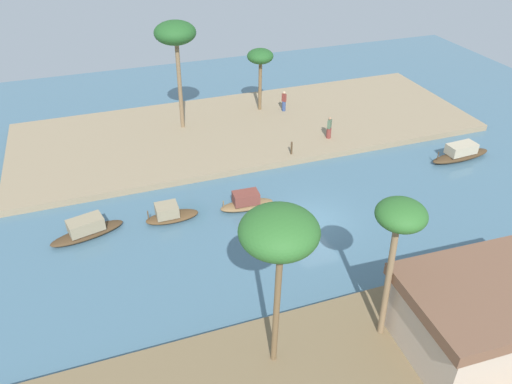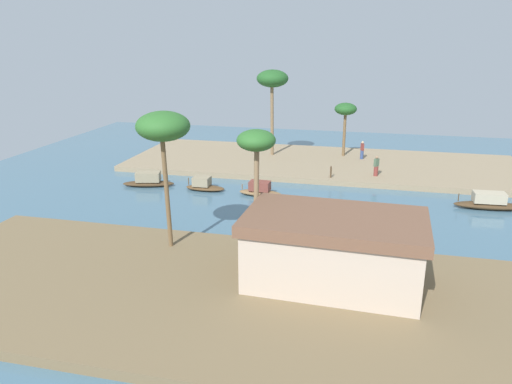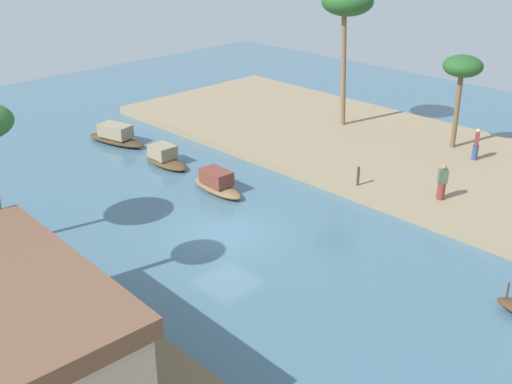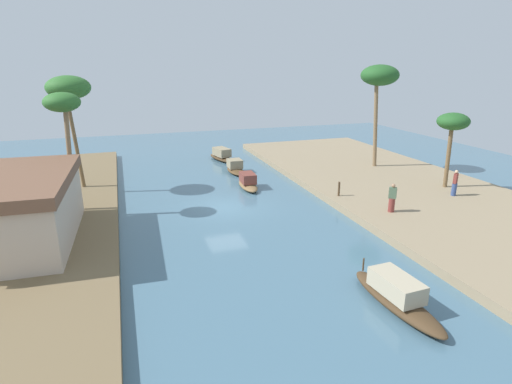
{
  "view_description": "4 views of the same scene",
  "coord_description": "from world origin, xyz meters",
  "px_view_note": "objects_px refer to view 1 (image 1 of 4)",
  "views": [
    {
      "loc": [
        11.46,
        21.56,
        17.91
      ],
      "look_at": [
        2.87,
        -2.99,
        0.84
      ],
      "focal_mm": 34.65,
      "sensor_mm": 36.0,
      "label": 1
    },
    {
      "loc": [
        -4.47,
        33.02,
        11.97
      ],
      "look_at": [
        3.78,
        -1.92,
        0.52
      ],
      "focal_mm": 34.51,
      "sensor_mm": 36.0,
      "label": 2
    },
    {
      "loc": [
        -17.79,
        15.76,
        12.76
      ],
      "look_at": [
        0.56,
        -2.36,
        1.08
      ],
      "focal_mm": 43.38,
      "sensor_mm": 36.0,
      "label": 3
    },
    {
      "loc": [
        -24.52,
        6.0,
        8.95
      ],
      "look_at": [
        1.15,
        -2.48,
        0.46
      ],
      "focal_mm": 28.81,
      "sensor_mm": 36.0,
      "label": 4
    }
  ],
  "objects_px": {
    "mooring_post": "(292,148)",
    "palm_tree_left_near": "(260,58)",
    "sampan_with_tall_canopy": "(246,202)",
    "sampan_with_red_awning": "(87,230)",
    "sampan_midstream": "(461,153)",
    "palm_tree_right_tall": "(279,234)",
    "riverside_building": "(500,312)",
    "person_by_mooring": "(329,129)",
    "person_on_near_bank": "(284,102)",
    "sampan_upstream_small": "(170,214)",
    "palm_tree_left_far": "(175,35)",
    "palm_tree_right_short": "(400,221)"
  },
  "relations": [
    {
      "from": "palm_tree_right_tall",
      "to": "riverside_building",
      "type": "height_order",
      "value": "palm_tree_right_tall"
    },
    {
      "from": "palm_tree_right_short",
      "to": "sampan_with_red_awning",
      "type": "bearing_deg",
      "value": -44.92
    },
    {
      "from": "palm_tree_right_tall",
      "to": "palm_tree_left_near",
      "type": "bearing_deg",
      "value": -108.28
    },
    {
      "from": "palm_tree_left_far",
      "to": "person_on_near_bank",
      "type": "bearing_deg",
      "value": -177.0
    },
    {
      "from": "mooring_post",
      "to": "palm_tree_left_near",
      "type": "bearing_deg",
      "value": -93.59
    },
    {
      "from": "sampan_midstream",
      "to": "palm_tree_right_short",
      "type": "distance_m",
      "value": 19.91
    },
    {
      "from": "sampan_with_red_awning",
      "to": "sampan_midstream",
      "type": "distance_m",
      "value": 26.38
    },
    {
      "from": "sampan_upstream_small",
      "to": "palm_tree_left_near",
      "type": "relative_size",
      "value": 0.61
    },
    {
      "from": "palm_tree_left_far",
      "to": "palm_tree_right_tall",
      "type": "relative_size",
      "value": 1.09
    },
    {
      "from": "person_on_near_bank",
      "to": "palm_tree_right_tall",
      "type": "distance_m",
      "value": 26.59
    },
    {
      "from": "sampan_with_tall_canopy",
      "to": "palm_tree_left_far",
      "type": "bearing_deg",
      "value": -80.13
    },
    {
      "from": "mooring_post",
      "to": "sampan_upstream_small",
      "type": "bearing_deg",
      "value": 24.46
    },
    {
      "from": "sampan_with_red_awning",
      "to": "person_by_mooring",
      "type": "height_order",
      "value": "person_by_mooring"
    },
    {
      "from": "person_on_near_bank",
      "to": "palm_tree_right_tall",
      "type": "height_order",
      "value": "palm_tree_right_tall"
    },
    {
      "from": "person_on_near_bank",
      "to": "person_by_mooring",
      "type": "bearing_deg",
      "value": -17.12
    },
    {
      "from": "riverside_building",
      "to": "person_on_near_bank",
      "type": "bearing_deg",
      "value": -89.16
    },
    {
      "from": "sampan_midstream",
      "to": "palm_tree_right_short",
      "type": "relative_size",
      "value": 0.72
    },
    {
      "from": "sampan_midstream",
      "to": "palm_tree_left_near",
      "type": "bearing_deg",
      "value": -50.93
    },
    {
      "from": "mooring_post",
      "to": "palm_tree_right_tall",
      "type": "relative_size",
      "value": 0.13
    },
    {
      "from": "sampan_with_tall_canopy",
      "to": "person_on_near_bank",
      "type": "xyz_separation_m",
      "value": [
        -7.41,
        -12.15,
        0.8
      ]
    },
    {
      "from": "sampan_midstream",
      "to": "sampan_with_tall_canopy",
      "type": "xyz_separation_m",
      "value": [
        16.77,
        0.75,
        -0.04
      ]
    },
    {
      "from": "sampan_with_red_awning",
      "to": "person_on_near_bank",
      "type": "distance_m",
      "value": 20.72
    },
    {
      "from": "sampan_with_red_awning",
      "to": "palm_tree_right_short",
      "type": "distance_m",
      "value": 18.05
    },
    {
      "from": "mooring_post",
      "to": "palm_tree_right_tall",
      "type": "bearing_deg",
      "value": 65.12
    },
    {
      "from": "palm_tree_left_near",
      "to": "palm_tree_left_far",
      "type": "height_order",
      "value": "palm_tree_left_far"
    },
    {
      "from": "sampan_upstream_small",
      "to": "palm_tree_right_tall",
      "type": "bearing_deg",
      "value": 100.29
    },
    {
      "from": "mooring_post",
      "to": "person_by_mooring",
      "type": "bearing_deg",
      "value": -158.57
    },
    {
      "from": "sampan_midstream",
      "to": "person_on_near_bank",
      "type": "distance_m",
      "value": 14.77
    },
    {
      "from": "person_by_mooring",
      "to": "palm_tree_right_tall",
      "type": "height_order",
      "value": "palm_tree_right_tall"
    },
    {
      "from": "sampan_with_tall_canopy",
      "to": "mooring_post",
      "type": "height_order",
      "value": "mooring_post"
    },
    {
      "from": "sampan_upstream_small",
      "to": "palm_tree_right_tall",
      "type": "distance_m",
      "value": 14.05
    },
    {
      "from": "palm_tree_right_tall",
      "to": "palm_tree_right_short",
      "type": "bearing_deg",
      "value": -179.23
    },
    {
      "from": "sampan_midstream",
      "to": "palm_tree_right_short",
      "type": "xyz_separation_m",
      "value": [
        14.34,
        12.4,
        6.08
      ]
    },
    {
      "from": "sampan_upstream_small",
      "to": "person_on_near_bank",
      "type": "height_order",
      "value": "person_on_near_bank"
    },
    {
      "from": "sampan_with_red_awning",
      "to": "riverside_building",
      "type": "distance_m",
      "value": 21.68
    },
    {
      "from": "riverside_building",
      "to": "sampan_with_tall_canopy",
      "type": "bearing_deg",
      "value": -61.63
    },
    {
      "from": "person_by_mooring",
      "to": "riverside_building",
      "type": "bearing_deg",
      "value": -142.96
    },
    {
      "from": "person_on_near_bank",
      "to": "palm_tree_left_far",
      "type": "bearing_deg",
      "value": -117.04
    },
    {
      "from": "sampan_with_red_awning",
      "to": "sampan_with_tall_canopy",
      "type": "bearing_deg",
      "value": 164.1
    },
    {
      "from": "palm_tree_right_short",
      "to": "palm_tree_left_far",
      "type": "bearing_deg",
      "value": -80.54
    },
    {
      "from": "sampan_upstream_small",
      "to": "sampan_with_red_awning",
      "type": "bearing_deg",
      "value": 0.26
    },
    {
      "from": "palm_tree_left_near",
      "to": "mooring_post",
      "type": "bearing_deg",
      "value": 86.41
    },
    {
      "from": "sampan_with_tall_canopy",
      "to": "palm_tree_right_tall",
      "type": "relative_size",
      "value": 0.45
    },
    {
      "from": "palm_tree_left_near",
      "to": "person_by_mooring",
      "type": "bearing_deg",
      "value": 115.19
    },
    {
      "from": "sampan_with_tall_canopy",
      "to": "riverside_building",
      "type": "distance_m",
      "value": 15.45
    },
    {
      "from": "sampan_with_tall_canopy",
      "to": "riverside_building",
      "type": "xyz_separation_m",
      "value": [
        -6.75,
        13.78,
        1.76
      ]
    },
    {
      "from": "sampan_with_red_awning",
      "to": "sampan_midstream",
      "type": "bearing_deg",
      "value": 167.05
    },
    {
      "from": "sampan_midstream",
      "to": "mooring_post",
      "type": "relative_size",
      "value": 5.17
    },
    {
      "from": "person_on_near_bank",
      "to": "riverside_building",
      "type": "bearing_deg",
      "value": -31.49
    },
    {
      "from": "sampan_with_red_awning",
      "to": "sampan_upstream_small",
      "type": "bearing_deg",
      "value": 166.17
    }
  ]
}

